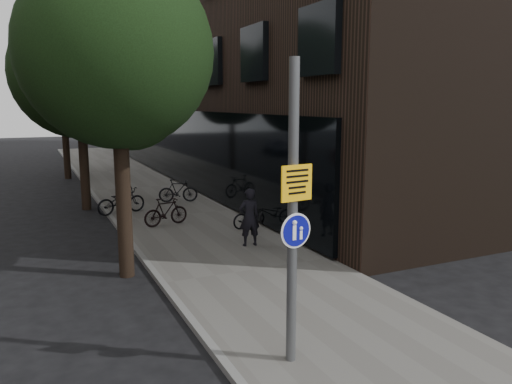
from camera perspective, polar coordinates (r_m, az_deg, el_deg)
ground at (r=9.62m, az=6.84°, el=-15.52°), size 120.00×120.00×0.00m
sidewalk at (r=18.48m, az=-8.92°, el=-2.78°), size 4.50×60.00×0.12m
curb_edge at (r=18.02m, az=-15.83°, el=-3.37°), size 0.15×60.00×0.13m
building_right_dark_brick at (r=32.51m, az=-0.76°, el=18.72°), size 12.00×40.00×18.00m
street_tree_near at (r=12.21m, az=-15.38°, el=14.27°), size 4.40×4.40×7.50m
street_tree_mid at (r=20.62m, az=-19.43°, el=12.25°), size 5.00×5.00×7.80m
street_tree_far at (r=29.58m, az=-21.18°, el=11.33°), size 5.00×5.00×7.80m
signpost at (r=7.57m, az=4.20°, el=-2.60°), size 0.54×0.16×4.69m
pedestrian at (r=14.20m, az=-0.77°, el=-2.89°), size 0.65×0.46×1.67m
parked_bike_facade_near at (r=16.38m, az=-0.33°, el=-2.65°), size 1.62×0.81×0.82m
parked_bike_facade_far at (r=20.78m, az=-8.89°, el=0.16°), size 1.64×0.83×0.95m
parked_bike_curb_near at (r=19.03m, az=-15.16°, el=-0.97°), size 1.95×1.11×0.97m
parked_bike_curb_far at (r=16.87m, az=-10.26°, el=-2.23°), size 1.61×0.73×0.93m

